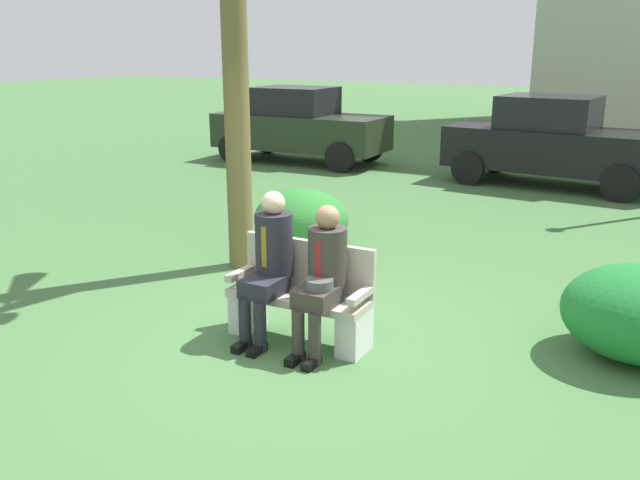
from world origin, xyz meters
name	(u,v)px	position (x,y,z in m)	size (l,w,h in m)	color
ground_plane	(306,343)	(0.00, 0.00, 0.00)	(80.00, 80.00, 0.00)	#416C3B
park_bench	(302,298)	(-0.08, 0.07, 0.39)	(1.31, 0.44, 0.90)	#B7AD9E
seated_man_left	(269,259)	(-0.35, -0.04, 0.76)	(0.34, 0.72, 1.36)	#23232D
seated_man_right	(323,272)	(0.20, -0.05, 0.72)	(0.34, 0.72, 1.29)	#38332D
shrub_near_bench	(640,313)	(2.64, 1.09, 0.40)	(1.30, 1.19, 0.81)	#1D7430
shrub_mid_lawn	(301,219)	(-1.51, 2.55, 0.39)	(1.26, 1.16, 0.79)	#2D7C30
parked_car_near	(299,125)	(-4.96, 8.49, 0.84)	(3.92, 1.75, 1.68)	#232D1E
parked_car_far	(552,142)	(0.59, 8.40, 0.84)	(4.02, 2.00, 1.68)	black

